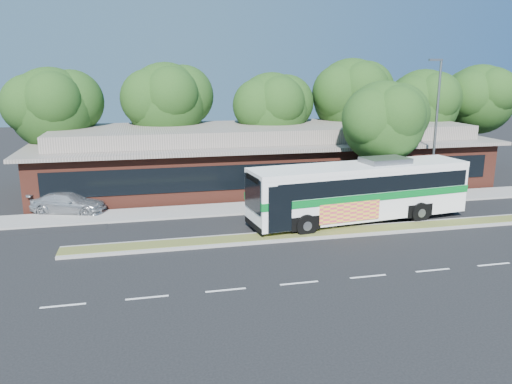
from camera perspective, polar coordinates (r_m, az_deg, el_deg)
ground at (r=25.83m, az=7.95°, el=-5.27°), size 120.00×120.00×0.00m
median_strip at (r=26.34m, az=7.50°, el=-4.71°), size 26.00×1.10×0.15m
sidewalk at (r=31.61m, az=3.88°, el=-1.53°), size 44.00×2.60×0.12m
plaza_building at (r=37.39m, az=1.04°, el=4.12°), size 33.20×11.20×4.45m
lamp_post at (r=34.35m, az=19.81°, el=7.15°), size 0.93×0.18×9.07m
tree_bg_a at (r=38.46m, az=-21.66°, el=9.05°), size 6.47×5.80×8.63m
tree_bg_b at (r=39.08m, az=-9.62°, el=10.27°), size 6.69×6.00×9.00m
tree_bg_c at (r=39.39m, az=2.32°, el=9.67°), size 6.24×5.60×8.26m
tree_bg_d at (r=42.66m, az=11.31°, el=10.84°), size 6.91×6.20×9.37m
tree_bg_e at (r=44.58m, az=18.93°, el=9.61°), size 6.47×5.80×8.50m
tree_bg_f at (r=48.77m, az=24.46°, el=9.80°), size 6.69×6.00×8.92m
transit_bus at (r=28.52m, az=11.85°, el=0.54°), size 12.96×4.30×3.58m
sedan at (r=31.88m, az=-20.61°, el=-1.16°), size 4.81×3.14×1.30m
sidewalk_tree at (r=33.00m, az=14.84°, el=7.97°), size 5.76×5.17×7.77m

